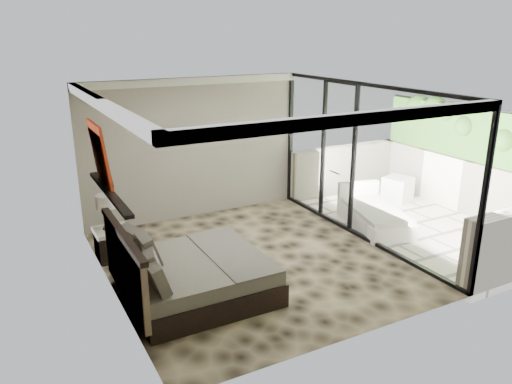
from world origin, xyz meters
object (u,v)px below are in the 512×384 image
table_lamp (106,207)px  ottoman (398,189)px  bed (190,275)px  lounger (373,215)px  nightstand (112,243)px

table_lamp → ottoman: size_ratio=1.09×
bed → table_lamp: bearing=111.5°
table_lamp → lounger: bearing=-11.1°
nightstand → bed: bearing=-48.7°
nightstand → lounger: 4.91m
nightstand → lounger: bearing=9.7°
table_lamp → lounger: 5.00m
ottoman → lounger: 1.76m
bed → lounger: bed is taller
ottoman → lounger: (-1.49, -0.93, -0.06)m
table_lamp → ottoman: 6.38m
ottoman → bed: bearing=-162.2°
lounger → bed: bearing=-153.0°
nightstand → lounger: size_ratio=0.29×
bed → table_lamp: (-0.72, 1.83, 0.56)m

